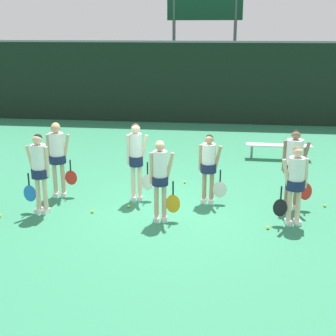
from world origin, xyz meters
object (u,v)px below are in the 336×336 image
object	(u,v)px
player_2	(295,179)
player_3	(57,152)
tennis_ball_1	(325,206)
scoreboard	(205,14)
player_1	(161,175)
tennis_ball_3	(129,206)
bench_courtside	(279,147)
tennis_ball_2	(185,182)
tennis_ball_4	(0,216)
tennis_ball_5	(92,212)
player_0	(39,167)
player_4	(136,156)
player_5	(209,164)
player_6	(294,162)
tennis_ball_0	(268,228)

from	to	relation	value
player_2	player_3	size ratio (longest dim) A/B	0.92
tennis_ball_1	scoreboard	bearing A→B (deg)	106.72
player_1	player_2	distance (m)	2.73
player_3	tennis_ball_3	bearing A→B (deg)	-27.34
player_3	scoreboard	bearing A→B (deg)	66.45
bench_courtside	tennis_ball_2	world-z (taller)	bench_courtside
player_1	tennis_ball_4	xyz separation A→B (m)	(-3.45, -0.28, -0.96)
player_2	tennis_ball_2	size ratio (longest dim) A/B	25.52
tennis_ball_3	tennis_ball_5	world-z (taller)	same
player_0	player_3	bearing A→B (deg)	97.95
tennis_ball_4	player_4	bearing A→B (deg)	28.06
player_5	tennis_ball_5	world-z (taller)	player_5
player_1	player_6	distance (m)	3.00
tennis_ball_4	tennis_ball_5	size ratio (longest dim) A/B	1.07
player_2	scoreboard	bearing A→B (deg)	89.79
player_1	player_6	size ratio (longest dim) A/B	0.96
tennis_ball_3	player_4	bearing A→B (deg)	81.26
player_0	player_4	size ratio (longest dim) A/B	0.97
player_1	tennis_ball_5	distance (m)	1.83
player_0	tennis_ball_0	size ratio (longest dim) A/B	26.50
tennis_ball_0	player_6	bearing A→B (deg)	64.83
player_6	tennis_ball_0	world-z (taller)	player_6
player_2	player_4	distance (m)	3.60
player_5	tennis_ball_0	bearing A→B (deg)	-41.86
player_1	tennis_ball_3	size ratio (longest dim) A/B	26.13
player_0	player_2	size ratio (longest dim) A/B	1.07
player_6	tennis_ball_5	bearing A→B (deg)	-162.29
bench_courtside	player_0	distance (m)	7.58
player_2	tennis_ball_5	bearing A→B (deg)	167.71
player_4	tennis_ball_1	xyz separation A→B (m)	(4.31, 0.05, -1.03)
player_4	player_5	xyz separation A→B (m)	(1.67, 0.02, -0.13)
player_4	player_5	bearing A→B (deg)	-9.08
player_6	tennis_ball_3	distance (m)	3.79
scoreboard	tennis_ball_3	world-z (taller)	scoreboard
bench_courtside	tennis_ball_0	size ratio (longest dim) A/B	29.85
tennis_ball_0	tennis_ball_4	bearing A→B (deg)	-179.10
tennis_ball_1	tennis_ball_2	distance (m)	3.54
tennis_ball_3	bench_courtside	bearing A→B (deg)	51.02
player_4	tennis_ball_4	distance (m)	3.25
player_2	player_5	bearing A→B (deg)	138.22
player_4	tennis_ball_5	xyz separation A→B (m)	(-0.81, -0.97, -1.03)
player_1	tennis_ball_4	world-z (taller)	player_1
bench_courtside	player_1	xyz separation A→B (m)	(-2.91, -5.23, 0.61)
tennis_ball_1	tennis_ball_2	bearing A→B (deg)	158.67
player_2	player_6	bearing A→B (deg)	73.09
player_5	tennis_ball_5	size ratio (longest dim) A/B	24.48
player_4	player_6	world-z (taller)	player_4
player_1	tennis_ball_4	distance (m)	3.59
player_1	tennis_ball_5	bearing A→B (deg)	163.05
player_2	player_4	world-z (taller)	player_4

